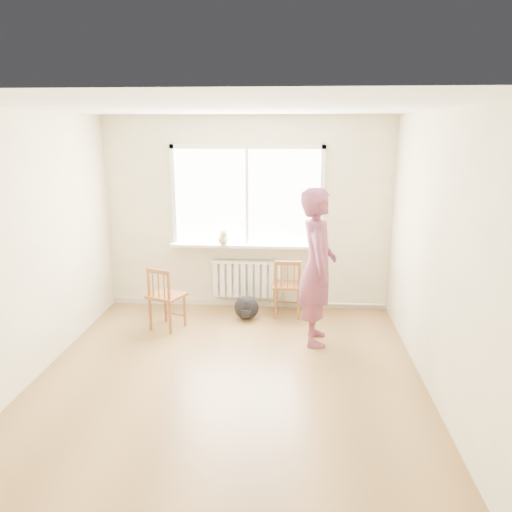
% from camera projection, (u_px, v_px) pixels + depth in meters
% --- Properties ---
extents(floor, '(4.50, 4.50, 0.00)m').
position_uv_depth(floor, '(228.00, 380.00, 5.14)').
color(floor, olive).
rests_on(floor, ground).
extents(ceiling, '(4.50, 4.50, 0.00)m').
position_uv_depth(ceiling, '(224.00, 107.00, 4.47)').
color(ceiling, white).
rests_on(ceiling, back_wall).
extents(back_wall, '(4.00, 0.01, 2.70)m').
position_uv_depth(back_wall, '(247.00, 214.00, 6.98)').
color(back_wall, beige).
rests_on(back_wall, ground).
extents(window, '(2.12, 0.05, 1.42)m').
position_uv_depth(window, '(247.00, 192.00, 6.87)').
color(window, white).
rests_on(window, back_wall).
extents(windowsill, '(2.15, 0.22, 0.04)m').
position_uv_depth(windowsill, '(247.00, 245.00, 6.97)').
color(windowsill, white).
rests_on(windowsill, back_wall).
extents(radiator, '(1.00, 0.12, 0.55)m').
position_uv_depth(radiator, '(247.00, 279.00, 7.11)').
color(radiator, white).
rests_on(radiator, back_wall).
extents(heating_pipe, '(1.40, 0.04, 0.04)m').
position_uv_depth(heating_pipe, '(334.00, 304.00, 7.14)').
color(heating_pipe, silver).
rests_on(heating_pipe, back_wall).
extents(baseboard, '(4.00, 0.03, 0.08)m').
position_uv_depth(baseboard, '(248.00, 303.00, 7.29)').
color(baseboard, beige).
rests_on(baseboard, ground).
extents(chair_left, '(0.53, 0.52, 0.83)m').
position_uv_depth(chair_left, '(165.00, 298.00, 6.35)').
color(chair_left, '#97592C').
rests_on(chair_left, floor).
extents(chair_right, '(0.41, 0.39, 0.82)m').
position_uv_depth(chair_right, '(287.00, 288.00, 6.78)').
color(chair_right, '#97592C').
rests_on(chair_right, floor).
extents(person, '(0.46, 0.69, 1.87)m').
position_uv_depth(person, '(317.00, 267.00, 5.85)').
color(person, '#BA3E4B').
rests_on(person, floor).
extents(cat, '(0.20, 0.37, 0.25)m').
position_uv_depth(cat, '(224.00, 238.00, 6.89)').
color(cat, beige).
rests_on(cat, windowsill).
extents(backpack, '(0.39, 0.33, 0.33)m').
position_uv_depth(backpack, '(247.00, 308.00, 6.74)').
color(backpack, black).
rests_on(backpack, floor).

